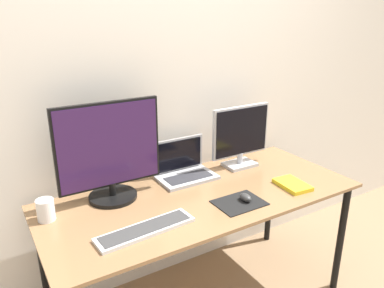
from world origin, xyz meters
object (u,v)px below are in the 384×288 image
Objects in this scene: monitor_left at (110,153)px; monitor_right at (241,136)px; laptop at (183,168)px; book at (292,185)px; mug at (46,210)px; keyboard at (146,229)px; mouse at (245,197)px.

monitor_left is 0.84m from monitor_right.
monitor_left is at bearing -174.79° from laptop.
mug reaches higher than book.
monitor_left is 0.45m from keyboard.
mug is at bearing -173.42° from laptop.
monitor_left is at bearing 145.22° from mouse.
mouse is 0.73× the size of mug.
monitor_left is 1.61× the size of laptop.
book is at bearing -43.74° from laptop.
keyboard is at bearing -87.74° from monitor_left.
monitor_right reaches higher than laptop.
laptop is 0.80m from mug.
mug is at bearing -177.55° from monitor_right.
keyboard is at bearing 179.16° from book.
monitor_left is 1.16× the size of keyboard.
laptop is 4.40× the size of mouse.
laptop is 0.63m from book.
book is at bearing -0.84° from keyboard.
keyboard is at bearing 178.40° from mouse.
book is (0.89, -0.01, 0.00)m from keyboard.
laptop is at bearing 5.21° from monitor_left.
monitor_right is 1.21× the size of laptop.
mouse is 0.36× the size of book.
book is (0.34, 0.00, -0.01)m from mouse.
monitor_right reaches higher than mug.
monitor_right is 5.34× the size of mouse.
monitor_left is at bearing 156.57° from book.
laptop is at bearing 6.58° from mug.
laptop is at bearing 43.88° from keyboard.
monitor_left is 1.01m from book.
keyboard is 6.12× the size of mouse.
monitor_right reaches higher than book.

